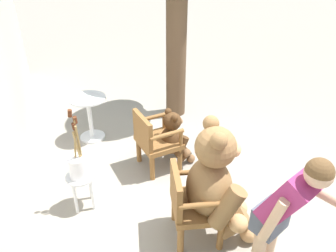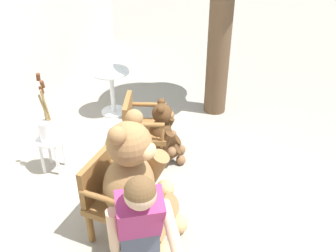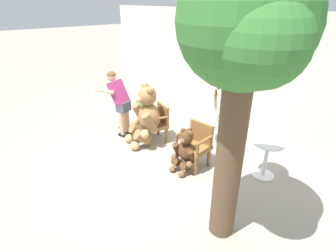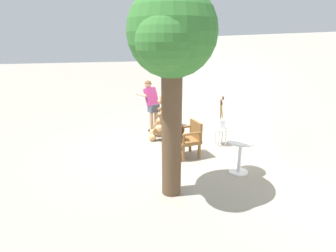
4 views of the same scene
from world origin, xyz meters
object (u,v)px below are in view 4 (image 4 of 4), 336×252
Objects in this scene: wooden_chair_right at (189,138)px; white_stool at (221,132)px; brush_bucket at (221,122)px; wooden_chair_left at (174,122)px; patio_tree at (171,42)px; potted_plant at (174,114)px; round_side_table at (240,153)px; person_visitor at (152,102)px; teddy_bear_large at (165,115)px; teddy_bear_small at (178,141)px.

white_stool is (-0.44, 1.05, -0.11)m from wooden_chair_right.
brush_bucket is (-0.44, 1.04, 0.17)m from wooden_chair_right.
patio_tree is at bearing -17.78° from wooden_chair_left.
patio_tree is 5.13× the size of potted_plant.
round_side_table is at bearing -11.91° from white_stool.
wooden_chair_left reaches higher than potted_plant.
white_stool is 0.64× the size of round_side_table.
potted_plant is (-0.26, 0.80, -0.52)m from person_visitor.
white_stool is 2.02m from potted_plant.
wooden_chair_right is at bearing 10.94° from teddy_bear_large.
person_visitor is at bearing -136.69° from white_stool.
wooden_chair_left is at bearing 162.22° from patio_tree.
teddy_bear_large is 2.59m from round_side_table.
wooden_chair_right is 1.14m from white_stool.
patio_tree reaches higher than person_visitor.
teddy_bear_small reaches higher than round_side_table.
wooden_chair_left reaches higher than round_side_table.
round_side_table is (3.14, 1.21, -0.47)m from person_visitor.
round_side_table is at bearing 6.77° from potted_plant.
patio_tree is (0.41, -1.62, 2.19)m from round_side_table.
patio_tree is at bearing -6.61° from person_visitor.
white_stool is at bearing 21.06° from potted_plant.
teddy_bear_large is (-0.03, -0.25, 0.21)m from wooden_chair_left.
white_stool is at bearing 108.87° from teddy_bear_small.
person_visitor is 3.97m from patio_tree.
brush_bucket reaches higher than white_stool.
teddy_bear_small is 0.98× the size of brush_bucket.
teddy_bear_large reaches higher than round_side_table.
patio_tree reaches higher than teddy_bear_small.
wooden_chair_right reaches higher than white_stool.
wooden_chair_left is at bearing -162.88° from round_side_table.
person_visitor is at bearing -148.48° from wooden_chair_left.
teddy_bear_large is at bearing -96.97° from wooden_chair_left.
teddy_bear_large reaches higher than teddy_bear_small.
brush_bucket is (0.84, 1.05, 0.17)m from wooden_chair_left.
patio_tree reaches higher than teddy_bear_large.
wooden_chair_left is 1.00× the size of wooden_chair_right.
wooden_chair_left is 1.28m from wooden_chair_right.
person_visitor reaches higher than wooden_chair_left.
round_side_table is (1.52, -0.32, -0.18)m from brush_bucket.
wooden_chair_left is 1.00× the size of brush_bucket.
brush_bucket is 0.25× the size of patio_tree.
teddy_bear_small is (1.30, -0.29, -0.05)m from wooden_chair_left.
potted_plant is at bearing 162.76° from wooden_chair_left.
patio_tree is at bearing -17.64° from potted_plant.
wooden_chair_right is 2.79m from patio_tree.
wooden_chair_right is at bearing 13.09° from person_visitor.
wooden_chair_left is at bearing -17.24° from potted_plant.
round_side_table is at bearing 21.00° from person_visitor.
teddy_bear_large is 0.90× the size of person_visitor.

